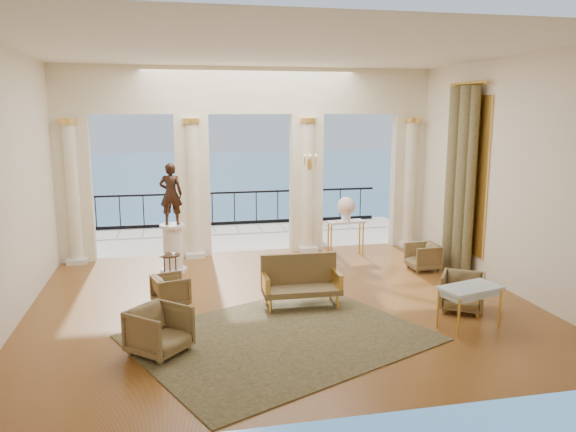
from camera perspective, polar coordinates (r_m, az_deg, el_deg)
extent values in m
plane|color=#4C1F0A|center=(10.47, -0.61, -8.80)|extent=(9.00, 9.00, 0.00)
plane|color=white|center=(6.13, 6.81, -1.12)|extent=(9.00, 0.00, 9.00)
plane|color=white|center=(10.08, -26.62, 2.47)|extent=(0.00, 8.00, 8.00)
plane|color=white|center=(11.69, 21.57, 3.85)|extent=(0.00, 8.00, 8.00)
plane|color=white|center=(9.92, -0.67, 16.52)|extent=(9.00, 9.00, 0.00)
cube|color=beige|center=(13.67, -3.94, 12.60)|extent=(9.00, 0.30, 1.10)
cube|color=beige|center=(13.81, -20.92, 2.53)|extent=(0.80, 0.30, 3.40)
cylinder|color=beige|center=(13.64, -21.01, 2.01)|extent=(0.28, 0.28, 3.20)
cylinder|color=#EBB64D|center=(13.51, -21.48, 8.94)|extent=(0.40, 0.40, 0.12)
cube|color=silver|center=(13.94, -20.58, -4.25)|extent=(0.45, 0.45, 0.12)
cube|color=beige|center=(13.65, -9.65, 3.01)|extent=(0.80, 0.30, 3.40)
cylinder|color=beige|center=(13.49, -9.60, 2.48)|extent=(0.28, 0.28, 3.20)
cylinder|color=#EBB64D|center=(13.35, -9.83, 9.51)|extent=(0.40, 0.40, 0.12)
cube|color=silver|center=(13.79, -9.40, -3.86)|extent=(0.45, 0.45, 0.12)
cube|color=beige|center=(14.05, 1.85, 3.37)|extent=(0.80, 0.30, 3.40)
cylinder|color=beige|center=(13.89, 2.03, 2.86)|extent=(0.28, 0.28, 3.20)
cylinder|color=#EBB64D|center=(13.76, 2.07, 9.69)|extent=(0.40, 0.40, 0.12)
cube|color=silver|center=(14.18, 1.99, -3.31)|extent=(0.45, 0.45, 0.12)
cube|color=beige|center=(14.92, 11.99, 3.57)|extent=(0.80, 0.30, 3.40)
cylinder|color=beige|center=(14.77, 12.25, 3.10)|extent=(0.28, 0.28, 3.20)
cylinder|color=#EBB64D|center=(14.65, 12.51, 9.51)|extent=(0.40, 0.40, 0.12)
cube|color=silver|center=(15.05, 12.02, -2.72)|extent=(0.45, 0.45, 0.12)
cube|color=#B1A691|center=(15.99, -4.75, -2.13)|extent=(10.00, 3.60, 0.10)
cube|color=black|center=(17.36, -5.49, 2.41)|extent=(9.00, 0.06, 0.06)
cube|color=black|center=(17.52, -5.43, -0.67)|extent=(9.00, 0.06, 0.10)
cylinder|color=black|center=(17.44, -5.46, 0.78)|extent=(0.03, 0.03, 1.00)
cylinder|color=black|center=(17.46, -18.94, 0.26)|extent=(0.03, 0.03, 1.00)
cylinder|color=black|center=(18.36, 7.36, 1.24)|extent=(0.03, 0.03, 1.00)
cylinder|color=#4C3823|center=(16.80, 1.59, 5.95)|extent=(0.20, 0.20, 4.20)
plane|color=#2B548C|center=(70.34, -10.38, 2.80)|extent=(160.00, 160.00, 0.00)
cylinder|color=brown|center=(12.50, 18.09, 3.31)|extent=(0.26, 0.26, 4.00)
cylinder|color=brown|center=(12.87, 16.93, 3.58)|extent=(0.32, 0.32, 4.00)
cylinder|color=brown|center=(13.28, 16.15, 3.83)|extent=(0.26, 0.26, 4.00)
cylinder|color=#EBB64D|center=(12.84, 17.80, 12.69)|extent=(0.08, 1.40, 0.08)
cube|color=#EBB64D|center=(12.96, 17.77, 4.02)|extent=(0.04, 1.60, 3.40)
cube|color=#EBB64D|center=(13.68, 2.19, 5.27)|extent=(0.10, 0.04, 0.25)
cylinder|color=#EBB64D|center=(13.56, 1.70, 5.65)|extent=(0.02, 0.02, 0.22)
cylinder|color=#EBB64D|center=(13.59, 2.27, 5.66)|extent=(0.02, 0.02, 0.22)
cylinder|color=#EBB64D|center=(13.63, 2.85, 5.67)|extent=(0.02, 0.02, 0.22)
cube|color=#30341A|center=(8.93, -0.74, -12.27)|extent=(5.21, 4.74, 0.02)
imported|color=#48351D|center=(8.50, -12.95, -11.07)|extent=(1.01, 1.02, 0.76)
imported|color=#48351D|center=(10.45, 17.34, -7.20)|extent=(0.97, 0.95, 0.74)
imported|color=#48351D|center=(12.81, 13.58, -3.92)|extent=(0.61, 0.64, 0.65)
imported|color=#48351D|center=(10.47, -11.83, -7.24)|extent=(0.70, 0.73, 0.62)
cube|color=#48351D|center=(10.15, 1.39, -7.58)|extent=(1.41, 0.61, 0.10)
cube|color=#48351D|center=(10.30, 1.09, -5.37)|extent=(1.40, 0.12, 0.57)
cube|color=#EBB64D|center=(9.99, -2.30, -6.78)|extent=(0.10, 0.57, 0.27)
cube|color=#EBB64D|center=(10.24, 4.99, -6.36)|extent=(0.10, 0.57, 0.27)
cylinder|color=#EBB64D|center=(9.90, -1.79, -9.18)|extent=(0.05, 0.05, 0.26)
cylinder|color=#EBB64D|center=(10.14, 5.02, -8.73)|extent=(0.05, 0.05, 0.26)
cylinder|color=#EBB64D|center=(10.32, -2.18, -8.33)|extent=(0.05, 0.05, 0.26)
cylinder|color=#EBB64D|center=(10.55, 4.35, -7.93)|extent=(0.05, 0.05, 0.26)
cube|color=silver|center=(9.61, 18.04, -6.95)|extent=(1.12, 0.81, 0.05)
cylinder|color=#EBB64D|center=(9.26, 16.95, -9.82)|extent=(0.04, 0.04, 0.64)
cylinder|color=#EBB64D|center=(9.90, 20.75, -8.71)|extent=(0.04, 0.04, 0.64)
cylinder|color=#EBB64D|center=(9.57, 15.00, -9.05)|extent=(0.04, 0.04, 0.64)
cylinder|color=#EBB64D|center=(10.19, 18.80, -8.04)|extent=(0.04, 0.04, 0.64)
cylinder|color=silver|center=(12.65, -11.52, -5.37)|extent=(0.58, 0.58, 0.08)
cylinder|color=silver|center=(12.52, -11.60, -3.21)|extent=(0.42, 0.42, 0.92)
cylinder|color=silver|center=(12.42, -11.69, -0.96)|extent=(0.54, 0.54, 0.06)
imported|color=black|center=(12.30, -11.81, 2.21)|extent=(0.54, 0.41, 1.33)
cube|color=silver|center=(13.64, 5.90, -0.59)|extent=(0.94, 0.44, 0.05)
cylinder|color=#EBB64D|center=(13.47, 4.51, -2.59)|extent=(0.04, 0.04, 0.81)
cylinder|color=#EBB64D|center=(13.79, 7.61, -2.34)|extent=(0.04, 0.04, 0.81)
cylinder|color=#EBB64D|center=(13.69, 4.11, -2.36)|extent=(0.04, 0.04, 0.81)
cylinder|color=#EBB64D|center=(14.01, 7.17, -2.12)|extent=(0.04, 0.04, 0.81)
cylinder|color=white|center=(13.61, 5.91, 0.08)|extent=(0.22, 0.22, 0.27)
sphere|color=#E0A1A5|center=(13.57, 5.93, 1.01)|extent=(0.44, 0.44, 0.44)
cylinder|color=black|center=(11.46, -11.94, -3.91)|extent=(0.41, 0.41, 0.03)
cylinder|color=black|center=(11.61, -11.32, -5.39)|extent=(0.03, 0.03, 0.63)
cylinder|color=black|center=(11.62, -12.43, -5.43)|extent=(0.03, 0.03, 0.63)
cylinder|color=black|center=(11.43, -11.89, -5.68)|extent=(0.03, 0.03, 0.63)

